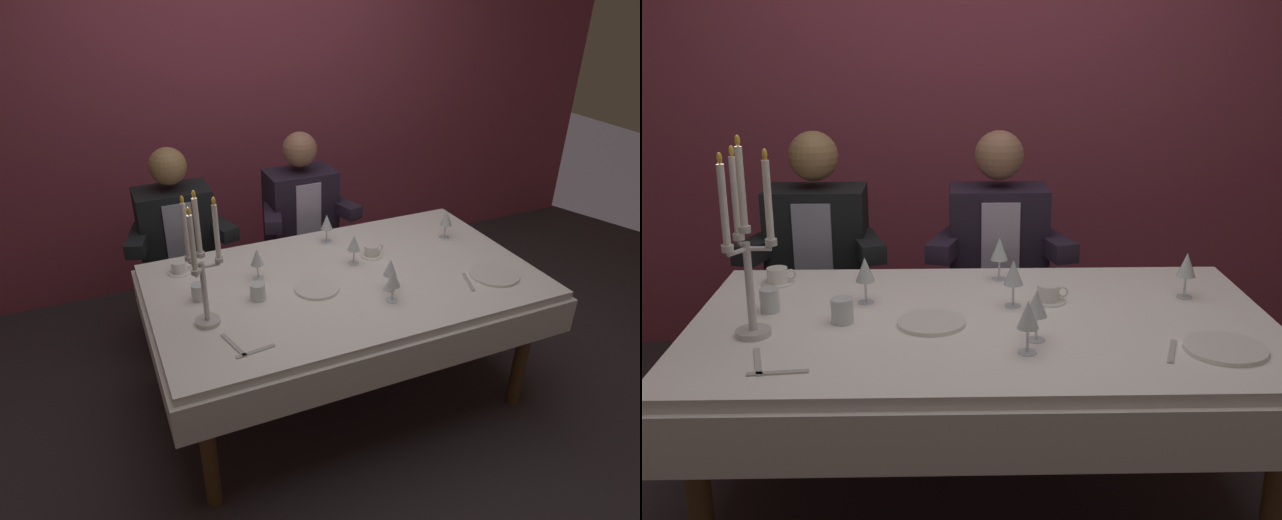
{
  "view_description": "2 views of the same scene",
  "coord_description": "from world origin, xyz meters",
  "views": [
    {
      "loc": [
        -1.08,
        -2.2,
        2.16
      ],
      "look_at": [
        -0.11,
        0.05,
        0.84
      ],
      "focal_mm": 31.85,
      "sensor_mm": 36.0,
      "label": 1
    },
    {
      "loc": [
        -0.13,
        -2.36,
        1.66
      ],
      "look_at": [
        -0.07,
        0.05,
        0.93
      ],
      "focal_mm": 43.44,
      "sensor_mm": 36.0,
      "label": 2
    }
  ],
  "objects": [
    {
      "name": "candelabra",
      "position": [
        -0.72,
        -0.12,
        1.02
      ],
      "size": [
        0.15,
        0.17,
        0.62
      ],
      "color": "silver",
      "rests_on": "dining_table"
    },
    {
      "name": "ground_plane",
      "position": [
        0.0,
        0.0,
        0.0
      ],
      "size": [
        12.0,
        12.0,
        0.0
      ],
      "primitive_type": "plane",
      "color": "#30292E"
    },
    {
      "name": "water_tumbler_0",
      "position": [
        -0.71,
        0.09,
        0.78
      ],
      "size": [
        0.07,
        0.07,
        0.08
      ],
      "primitive_type": "cylinder",
      "color": "silver",
      "rests_on": "dining_table"
    },
    {
      "name": "wine_glass_5",
      "position": [
        0.15,
        -0.18,
        0.86
      ],
      "size": [
        0.07,
        0.07,
        0.16
      ],
      "color": "silver",
      "rests_on": "dining_table"
    },
    {
      "name": "seated_diner_0",
      "position": [
        -0.67,
        0.89,
        0.74
      ],
      "size": [
        0.63,
        0.48,
        1.24
      ],
      "color": "brown",
      "rests_on": "ground_plane"
    },
    {
      "name": "dinner_plate_0",
      "position": [
        0.7,
        -0.27,
        0.75
      ],
      "size": [
        0.25,
        0.25,
        0.01
      ],
      "primitive_type": "cylinder",
      "color": "white",
      "rests_on": "dining_table"
    },
    {
      "name": "wine_glass_4",
      "position": [
        0.08,
        0.41,
        0.86
      ],
      "size": [
        0.07,
        0.07,
        0.16
      ],
      "color": "silver",
      "rests_on": "dining_table"
    },
    {
      "name": "water_tumbler_1",
      "position": [
        -0.46,
        -0.02,
        0.78
      ],
      "size": [
        0.07,
        0.07,
        0.08
      ],
      "primitive_type": "cylinder",
      "color": "silver",
      "rests_on": "dining_table"
    },
    {
      "name": "dining_table",
      "position": [
        0.0,
        0.0,
        0.62
      ],
      "size": [
        1.94,
        1.14,
        0.74
      ],
      "color": "white",
      "rests_on": "ground_plane"
    },
    {
      "name": "fork_0",
      "position": [
        -0.59,
        -0.4,
        0.74
      ],
      "size": [
        0.17,
        0.04,
        0.01
      ],
      "primitive_type": "cube",
      "rotation": [
        0.0,
        0.0,
        0.11
      ],
      "color": "#B7B7BC",
      "rests_on": "dining_table"
    },
    {
      "name": "coffee_cup_1",
      "position": [
        0.24,
        0.16,
        0.77
      ],
      "size": [
        0.13,
        0.12,
        0.06
      ],
      "color": "white",
      "rests_on": "dining_table"
    },
    {
      "name": "dinner_plate_1",
      "position": [
        -0.17,
        -0.04,
        0.75
      ],
      "size": [
        0.22,
        0.22,
        0.01
      ],
      "primitive_type": "cylinder",
      "color": "white",
      "rests_on": "dining_table"
    },
    {
      "name": "coffee_cup_0",
      "position": [
        -0.74,
        0.38,
        0.77
      ],
      "size": [
        0.13,
        0.12,
        0.06
      ],
      "color": "white",
      "rests_on": "dining_table"
    },
    {
      "name": "back_wall",
      "position": [
        0.0,
        1.66,
        1.35
      ],
      "size": [
        6.0,
        0.12,
        2.7
      ],
      "primitive_type": "cube",
      "color": "#8C374B",
      "rests_on": "ground_plane"
    },
    {
      "name": "wine_glass_2",
      "position": [
        0.11,
        0.12,
        0.86
      ],
      "size": [
        0.07,
        0.07,
        0.16
      ],
      "color": "silver",
      "rests_on": "dining_table"
    },
    {
      "name": "spoon_1",
      "position": [
        0.54,
        -0.28,
        0.74
      ],
      "size": [
        0.07,
        0.17,
        0.01
      ],
      "primitive_type": "cube",
      "rotation": [
        0.0,
        0.0,
        1.23
      ],
      "color": "#B7B7BC",
      "rests_on": "dining_table"
    },
    {
      "name": "seated_diner_1",
      "position": [
        0.11,
        0.89,
        0.74
      ],
      "size": [
        0.63,
        0.48,
        1.24
      ],
      "color": "brown",
      "rests_on": "ground_plane"
    },
    {
      "name": "wine_glass_0",
      "position": [
        0.72,
        0.19,
        0.85
      ],
      "size": [
        0.07,
        0.07,
        0.16
      ],
      "color": "silver",
      "rests_on": "dining_table"
    },
    {
      "name": "wine_glass_1",
      "position": [
        0.11,
        -0.27,
        0.85
      ],
      "size": [
        0.07,
        0.07,
        0.16
      ],
      "color": "silver",
      "rests_on": "dining_table"
    },
    {
      "name": "knife_2",
      "position": [
        -0.66,
        -0.32,
        0.74
      ],
      "size": [
        0.07,
        0.19,
        0.01
      ],
      "primitive_type": "cube",
      "rotation": [
        0.0,
        0.0,
        1.83
      ],
      "color": "#B7B7BC",
      "rests_on": "dining_table"
    },
    {
      "name": "wine_glass_3",
      "position": [
        -0.4,
        0.17,
        0.85
      ],
      "size": [
        0.07,
        0.07,
        0.16
      ],
      "color": "silver",
      "rests_on": "dining_table"
    }
  ]
}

